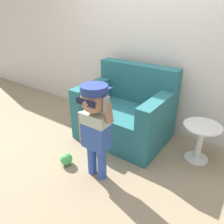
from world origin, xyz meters
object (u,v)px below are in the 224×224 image
Objects in this scene: toy_ball at (66,159)px; person_child at (95,119)px; armchair at (126,113)px; side_table at (200,139)px.

person_child is at bearing 10.49° from toy_ball.
armchair is 0.97m from side_table.
person_child reaches higher than armchair.
armchair is at bearing 101.50° from person_child.
armchair is 7.99× the size of toy_ball.
side_table is (0.80, 0.89, -0.40)m from person_child.
armchair is at bearing -177.67° from side_table.
side_table is at bearing 48.10° from person_child.
side_table is (0.97, 0.04, -0.07)m from armchair.
person_child is at bearing -78.50° from armchair.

